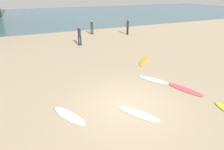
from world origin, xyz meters
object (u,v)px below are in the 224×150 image
surfboard_0 (185,89)px  surfboard_3 (138,114)px  surfboard_2 (69,116)px  beachgoer_mid (128,26)px  surfboard_1 (144,61)px  surfboard_4 (154,80)px  beachgoer_far (92,27)px  beachgoer_near (79,35)px

surfboard_0 → surfboard_3: (-3.39, -0.82, -0.00)m
surfboard_3 → surfboard_2: bearing=-53.7°
surfboard_2 → beachgoer_mid: (9.95, 13.14, 0.97)m
surfboard_0 → surfboard_3: surfboard_0 is taller
surfboard_1 → surfboard_3: size_ratio=1.11×
surfboard_2 → surfboard_4: surfboard_2 is taller
surfboard_0 → beachgoer_far: (0.08, 15.32, 0.88)m
surfboard_3 → beachgoer_mid: bearing=-149.4°
surfboard_2 → surfboard_3: surfboard_2 is taller
surfboard_1 → beachgoer_near: beachgoer_near is taller
surfboard_2 → surfboard_3: size_ratio=0.98×
surfboard_3 → beachgoer_far: beachgoer_far is taller
surfboard_1 → beachgoer_far: size_ratio=1.33×
surfboard_1 → beachgoer_mid: bearing=-66.4°
surfboard_0 → beachgoer_near: size_ratio=1.12×
surfboard_4 → surfboard_3: bearing=13.8°
beachgoer_mid → surfboard_3: bearing=-31.4°
beachgoer_near → surfboard_2: bearing=60.6°
surfboard_1 → beachgoer_far: bearing=-43.1°
surfboard_0 → beachgoer_near: beachgoer_near is taller
surfboard_0 → surfboard_3: size_ratio=1.02×
beachgoer_mid → beachgoer_near: bearing=-74.2°
surfboard_0 → surfboard_4: size_ratio=1.03×
surfboard_0 → surfboard_2: size_ratio=1.04×
surfboard_2 → beachgoer_far: bearing=42.2°
surfboard_0 → surfboard_3: 3.49m
surfboard_0 → beachgoer_far: bearing=71.5°
surfboard_0 → beachgoer_mid: (3.86, 13.37, 0.98)m
surfboard_0 → surfboard_4: (-0.80, 1.66, -0.01)m
surfboard_1 → beachgoer_mid: 9.46m
surfboard_1 → beachgoer_mid: beachgoer_mid is taller
surfboard_0 → surfboard_4: bearing=97.7°
surfboard_2 → beachgoer_far: 16.33m
surfboard_3 → surfboard_4: 3.58m
surfboard_0 → beachgoer_near: bearing=85.3°
surfboard_2 → beachgoer_mid: size_ratio=1.08×
surfboard_3 → beachgoer_far: 16.54m
beachgoer_far → surfboard_2: bearing=-114.9°
surfboard_1 → surfboard_2: bearing=78.4°
surfboard_0 → surfboard_3: bearing=175.4°
beachgoer_mid → beachgoer_far: 4.27m
beachgoer_far → beachgoer_near: bearing=-124.6°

